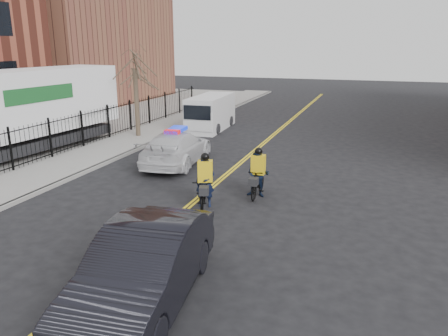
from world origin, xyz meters
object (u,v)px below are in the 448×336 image
object	(u,v)px
cargo_van	(210,113)
semi_trailer	(3,111)
dark_sedan	(144,268)
police_cruiser	(177,148)
cyclist_near	(205,188)
cyclist_far	(258,177)

from	to	relation	value
cargo_van	semi_trailer	size ratio (longest dim) A/B	0.39
cargo_van	dark_sedan	bearing A→B (deg)	-75.74
police_cruiser	dark_sedan	xyz separation A→B (m)	(4.35, -10.90, 0.10)
cyclist_near	cyclist_far	size ratio (longest dim) A/B	1.11
semi_trailer	dark_sedan	bearing A→B (deg)	-30.11
cyclist_far	dark_sedan	bearing A→B (deg)	-94.82
dark_sedan	semi_trailer	size ratio (longest dim) A/B	0.39
cyclist_near	dark_sedan	bearing A→B (deg)	-98.63
cyclist_far	semi_trailer	bearing A→B (deg)	173.67
cargo_van	cyclist_far	world-z (taller)	cargo_van
police_cruiser	cyclist_near	xyz separation A→B (m)	(3.37, -4.81, -0.12)
police_cruiser	dark_sedan	bearing A→B (deg)	106.26
cargo_van	semi_trailer	bearing A→B (deg)	-124.29
semi_trailer	cyclist_near	distance (m)	12.01
police_cruiser	cyclist_far	xyz separation A→B (m)	(4.86, -3.22, -0.05)
cargo_van	cyclist_near	bearing A→B (deg)	-72.38
semi_trailer	cyclist_far	bearing A→B (deg)	-0.06
cargo_van	semi_trailer	world-z (taller)	semi_trailer
cargo_van	cyclist_near	xyz separation A→B (m)	(4.99, -13.46, -0.41)
dark_sedan	cyclist_far	bearing A→B (deg)	78.71
dark_sedan	police_cruiser	bearing A→B (deg)	104.22
police_cruiser	cyclist_far	world-z (taller)	cyclist_far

